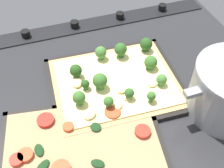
{
  "coord_description": "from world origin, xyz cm",
  "views": [
    {
      "loc": [
        20.39,
        45.11,
        55.74
      ],
      "look_at": [
        5.64,
        1.03,
        4.42
      ],
      "focal_mm": 43.58,
      "sensor_mm": 36.0,
      "label": 1
    }
  ],
  "objects_px": {
    "baking_tray_front": "(115,85)",
    "baking_tray_back": "(83,147)",
    "veggie_pizza_back": "(81,146)",
    "broccoli_pizza": "(115,79)"
  },
  "relations": [
    {
      "from": "broccoli_pizza",
      "to": "veggie_pizza_back",
      "type": "xyz_separation_m",
      "value": [
        0.14,
        0.16,
        -0.01
      ]
    },
    {
      "from": "baking_tray_front",
      "to": "broccoli_pizza",
      "type": "height_order",
      "value": "broccoli_pizza"
    },
    {
      "from": "baking_tray_front",
      "to": "baking_tray_back",
      "type": "relative_size",
      "value": 0.91
    },
    {
      "from": "baking_tray_back",
      "to": "veggie_pizza_back",
      "type": "bearing_deg",
      "value": 6.85
    },
    {
      "from": "baking_tray_front",
      "to": "baking_tray_back",
      "type": "bearing_deg",
      "value": 49.89
    },
    {
      "from": "veggie_pizza_back",
      "to": "baking_tray_front",
      "type": "bearing_deg",
      "value": -130.97
    },
    {
      "from": "baking_tray_back",
      "to": "veggie_pizza_back",
      "type": "relative_size",
      "value": 1.07
    },
    {
      "from": "baking_tray_back",
      "to": "broccoli_pizza",
      "type": "bearing_deg",
      "value": -129.88
    },
    {
      "from": "baking_tray_front",
      "to": "baking_tray_back",
      "type": "distance_m",
      "value": 0.2
    },
    {
      "from": "baking_tray_back",
      "to": "veggie_pizza_back",
      "type": "height_order",
      "value": "veggie_pizza_back"
    }
  ]
}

